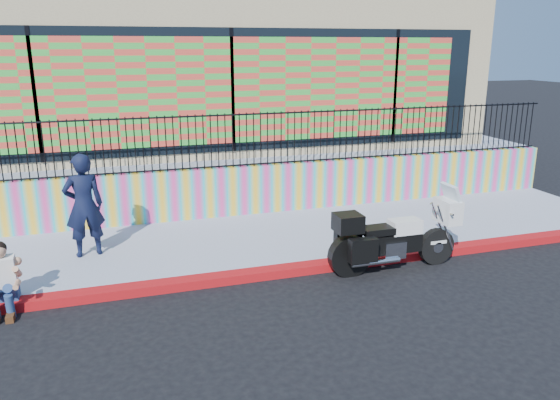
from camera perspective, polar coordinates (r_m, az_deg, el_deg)
name	(u,v)px	position (r m, az deg, el deg)	size (l,w,h in m)	color
ground	(289,274)	(9.64, 0.91, -7.75)	(90.00, 90.00, 0.00)	black
red_curb	(289,270)	(9.61, 0.92, -7.34)	(16.00, 0.30, 0.15)	#9E0B16
sidewalk	(263,239)	(11.07, -1.80, -4.14)	(16.00, 3.00, 0.15)	#878FA2
mural_wall	(243,190)	(12.37, -3.86, 1.01)	(16.00, 0.20, 1.10)	#E93D8F
metal_fence	(242,140)	(12.12, -3.96, 6.27)	(15.80, 0.04, 1.20)	black
elevated_platform	(204,153)	(17.26, -7.94, 4.89)	(16.00, 10.00, 1.25)	#878FA2
storefront_building	(202,67)	(16.75, -8.16, 13.60)	(14.00, 8.06, 4.00)	tan
police_motorcycle	(392,236)	(9.81, 11.67, -3.75)	(2.39, 0.79, 1.49)	black
police_officer	(84,205)	(10.39, -19.81, -0.53)	(0.69, 0.45, 1.89)	black
seated_man	(2,285)	(9.11, -27.03, -7.96)	(0.54, 0.71, 1.06)	navy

